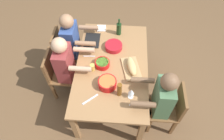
# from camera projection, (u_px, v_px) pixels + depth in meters

# --- Properties ---
(ground_plane) EXTENTS (8.00, 8.00, 0.00)m
(ground_plane) POSITION_uv_depth(u_px,v_px,m) (112.00, 92.00, 3.50)
(ground_plane) COLOR brown
(dining_table) EXTENTS (1.68, 1.00, 0.74)m
(dining_table) POSITION_uv_depth(u_px,v_px,m) (112.00, 69.00, 2.97)
(dining_table) COLOR #9E7044
(dining_table) RESTS_ON ground_plane
(chair_near_center) EXTENTS (0.40, 0.40, 0.85)m
(chair_near_center) POSITION_uv_depth(u_px,v_px,m) (58.00, 73.00, 3.15)
(chair_near_center) COLOR brown
(chair_near_center) RESTS_ON ground_plane
(diner_near_center) EXTENTS (0.41, 0.53, 1.20)m
(diner_near_center) POSITION_uv_depth(u_px,v_px,m) (68.00, 65.00, 2.97)
(diner_near_center) COLOR #2D2D38
(diner_near_center) RESTS_ON ground_plane
(chair_far_right) EXTENTS (0.40, 0.40, 0.85)m
(chair_far_right) POSITION_uv_depth(u_px,v_px,m) (170.00, 107.00, 2.80)
(chair_far_right) COLOR brown
(chair_far_right) RESTS_ON ground_plane
(diner_far_right) EXTENTS (0.41, 0.53, 1.20)m
(diner_far_right) POSITION_uv_depth(u_px,v_px,m) (159.00, 99.00, 2.64)
(diner_far_right) COLOR #2D2D38
(diner_far_right) RESTS_ON ground_plane
(chair_near_left) EXTENTS (0.40, 0.40, 0.85)m
(chair_near_left) POSITION_uv_depth(u_px,v_px,m) (64.00, 50.00, 3.42)
(chair_near_left) COLOR brown
(chair_near_left) RESTS_ON ground_plane
(diner_near_left) EXTENTS (0.41, 0.53, 1.20)m
(diner_near_left) POSITION_uv_depth(u_px,v_px,m) (74.00, 41.00, 3.24)
(diner_near_left) COLOR #2D2D38
(diner_near_left) RESTS_ON ground_plane
(serving_bowl_fruit) EXTENTS (0.24, 0.24, 0.10)m
(serving_bowl_fruit) POSITION_uv_depth(u_px,v_px,m) (107.00, 83.00, 2.66)
(serving_bowl_fruit) COLOR red
(serving_bowl_fruit) RESTS_ON dining_table
(serving_bowl_pasta) EXTENTS (0.25, 0.25, 0.07)m
(serving_bowl_pasta) POSITION_uv_depth(u_px,v_px,m) (114.00, 46.00, 3.07)
(serving_bowl_pasta) COLOR #B21923
(serving_bowl_pasta) RESTS_ON dining_table
(serving_bowl_salad) EXTENTS (0.20, 0.20, 0.08)m
(serving_bowl_salad) POSITION_uv_depth(u_px,v_px,m) (102.00, 63.00, 2.87)
(serving_bowl_salad) COLOR red
(serving_bowl_salad) RESTS_ON dining_table
(cutting_board) EXTENTS (0.44, 0.31, 0.02)m
(cutting_board) POSITION_uv_depth(u_px,v_px,m) (131.00, 69.00, 2.86)
(cutting_board) COLOR tan
(cutting_board) RESTS_ON dining_table
(bread_loaf) EXTENTS (0.34, 0.18, 0.09)m
(bread_loaf) POSITION_uv_depth(u_px,v_px,m) (131.00, 66.00, 2.81)
(bread_loaf) COLOR tan
(bread_loaf) RESTS_ON cutting_board
(wine_bottle) EXTENTS (0.08, 0.08, 0.29)m
(wine_bottle) POSITION_uv_depth(u_px,v_px,m) (119.00, 29.00, 3.20)
(wine_bottle) COLOR #193819
(wine_bottle) RESTS_ON dining_table
(beer_bottle) EXTENTS (0.06, 0.06, 0.22)m
(beer_bottle) POSITION_uv_depth(u_px,v_px,m) (120.00, 90.00, 2.54)
(beer_bottle) COLOR brown
(beer_bottle) RESTS_ON dining_table
(wine_glass) EXTENTS (0.08, 0.08, 0.17)m
(wine_glass) POSITION_uv_depth(u_px,v_px,m) (131.00, 92.00, 2.51)
(wine_glass) COLOR silver
(wine_glass) RESTS_ON dining_table
(cup_near_center) EXTENTS (0.07, 0.07, 0.10)m
(cup_near_center) POSITION_uv_depth(u_px,v_px,m) (92.00, 67.00, 2.82)
(cup_near_center) COLOR gold
(cup_near_center) RESTS_ON dining_table
(fork_near_center) EXTENTS (0.03, 0.17, 0.01)m
(fork_near_center) POSITION_uv_depth(u_px,v_px,m) (89.00, 56.00, 3.00)
(fork_near_center) COLOR silver
(fork_near_center) RESTS_ON dining_table
(fork_far_right) EXTENTS (0.02, 0.17, 0.01)m
(fork_far_right) POSITION_uv_depth(u_px,v_px,m) (136.00, 105.00, 2.53)
(fork_far_right) COLOR silver
(fork_far_right) RESTS_ON dining_table
(placemat_near_left) EXTENTS (0.32, 0.23, 0.01)m
(placemat_near_left) POSITION_uv_depth(u_px,v_px,m) (92.00, 40.00, 3.19)
(placemat_near_left) COLOR black
(placemat_near_left) RESTS_ON dining_table
(carving_knife) EXTENTS (0.17, 0.19, 0.01)m
(carving_knife) POSITION_uv_depth(u_px,v_px,m) (90.00, 99.00, 2.58)
(carving_knife) COLOR silver
(carving_knife) RESTS_ON dining_table
(napkin_stack) EXTENTS (0.15, 0.15, 0.02)m
(napkin_stack) POSITION_uv_depth(u_px,v_px,m) (101.00, 28.00, 3.34)
(napkin_stack) COLOR white
(napkin_stack) RESTS_ON dining_table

